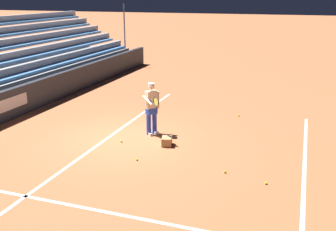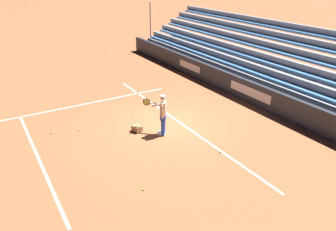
{
  "view_description": "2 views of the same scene",
  "coord_description": "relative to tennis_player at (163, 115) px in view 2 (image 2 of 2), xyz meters",
  "views": [
    {
      "loc": [
        10.61,
        5.21,
        4.44
      ],
      "look_at": [
        -0.74,
        1.26,
        0.69
      ],
      "focal_mm": 42.0,
      "sensor_mm": 36.0,
      "label": 1
    },
    {
      "loc": [
        -11.1,
        6.64,
        6.33
      ],
      "look_at": [
        -0.64,
        0.41,
        0.76
      ],
      "focal_mm": 35.0,
      "sensor_mm": 36.0,
      "label": 2
    }
  ],
  "objects": [
    {
      "name": "tennis_ball_far_left",
      "position": [
        -2.91,
        2.36,
        -0.86
      ],
      "size": [
        0.07,
        0.07,
        0.07
      ],
      "primitive_type": "sphere",
      "color": "#CCE533",
      "rests_on": "ground"
    },
    {
      "name": "court_sideline_white",
      "position": [
        4.82,
        3.29,
        -0.89
      ],
      "size": [
        0.1,
        12.0,
        0.01
      ],
      "primitive_type": "cube",
      "color": "white",
      "rests_on": "ground"
    },
    {
      "name": "ground_plane",
      "position": [
        0.71,
        -0.71,
        -0.89
      ],
      "size": [
        160.0,
        160.0,
        0.0
      ],
      "primitive_type": "plane",
      "color": "#B7663D"
    },
    {
      "name": "tennis_ball_near_player",
      "position": [
        2.11,
        2.85,
        -0.86
      ],
      "size": [
        0.07,
        0.07,
        0.07
      ],
      "primitive_type": "sphere",
      "color": "#CCE533",
      "rests_on": "ground"
    },
    {
      "name": "tennis_ball_far_right",
      "position": [
        2.14,
        0.39,
        -0.86
      ],
      "size": [
        0.07,
        0.07,
        0.07
      ],
      "primitive_type": "sphere",
      "color": "#CCE533",
      "rests_on": "ground"
    },
    {
      "name": "court_service_line_white",
      "position": [
        0.71,
        4.79,
        -0.89
      ],
      "size": [
        8.22,
        0.1,
        0.01
      ],
      "primitive_type": "cube",
      "color": "white",
      "rests_on": "ground"
    },
    {
      "name": "tennis_ball_stray_back",
      "position": [
        -2.37,
        -1.12,
        -0.86
      ],
      "size": [
        0.07,
        0.07,
        0.07
      ],
      "primitive_type": "sphere",
      "color": "#CCE533",
      "rests_on": "ground"
    },
    {
      "name": "bleacher_stand",
      "position": [
        0.71,
        -8.19,
        -0.1
      ],
      "size": [
        24.84,
        4.0,
        3.85
      ],
      "color": "#9EA3A8",
      "rests_on": "ground"
    },
    {
      "name": "court_baseline_white",
      "position": [
        0.71,
        -1.21,
        -0.89
      ],
      "size": [
        12.0,
        0.1,
        0.01
      ],
      "primitive_type": "cube",
      "color": "white",
      "rests_on": "ground"
    },
    {
      "name": "ball_box_cardboard",
      "position": [
        0.78,
        0.79,
        -0.76
      ],
      "size": [
        0.46,
        0.39,
        0.26
      ],
      "primitive_type": "cube",
      "rotation": [
        0.0,
        0.0,
        0.25
      ],
      "color": "#A87F51",
      "rests_on": "ground"
    },
    {
      "name": "tennis_ball_midcourt",
      "position": [
        2.41,
        3.92,
        -0.86
      ],
      "size": [
        0.07,
        0.07,
        0.07
      ],
      "primitive_type": "sphere",
      "color": "#CCE533",
      "rests_on": "ground"
    },
    {
      "name": "tennis_ball_toward_net",
      "position": [
        1.0,
        -0.63,
        -0.86
      ],
      "size": [
        0.07,
        0.07,
        0.07
      ],
      "primitive_type": "sphere",
      "color": "#CCE533",
      "rests_on": "ground"
    },
    {
      "name": "back_wall_sponsor_board",
      "position": [
        0.72,
        -5.56,
        -0.34
      ],
      "size": [
        26.14,
        0.25,
        1.1
      ],
      "color": "#2D333D",
      "rests_on": "ground"
    },
    {
      "name": "tennis_player",
      "position": [
        0.0,
        0.0,
        0.0
      ],
      "size": [
        0.99,
        0.79,
        1.71
      ],
      "color": "blue",
      "rests_on": "ground"
    }
  ]
}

